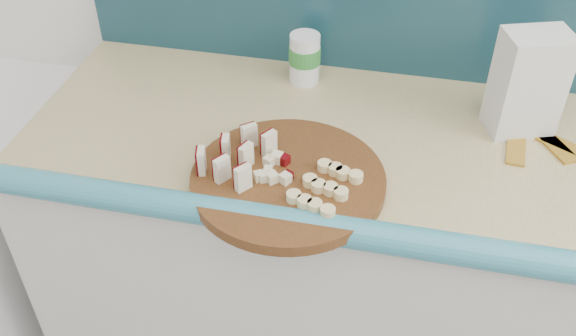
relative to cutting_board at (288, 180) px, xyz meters
The scene contains 8 objects.
kitchen_counter 0.70m from the cutting_board, 21.91° to the left, with size 2.20×0.63×0.91m.
cutting_board is the anchor object (origin of this frame).
apple_wedges 0.11m from the cutting_board, behind, with size 0.14×0.17×0.05m.
apple_chunks 0.03m from the cutting_board, 162.58° to the left, with size 0.06×0.06×0.02m.
banana_slices 0.09m from the cutting_board, 19.53° to the right, with size 0.13×0.16×0.02m.
flour_bag 0.55m from the cutting_board, 33.37° to the left, with size 0.13×0.10×0.23m, color silver.
canister 0.40m from the cutting_board, 96.58° to the left, with size 0.08×0.08×0.12m.
banana_peel 0.57m from the cutting_board, 25.88° to the left, with size 0.23×0.20×0.01m.
Camera 1 is at (-0.18, 0.37, 1.75)m, focal length 40.00 mm.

